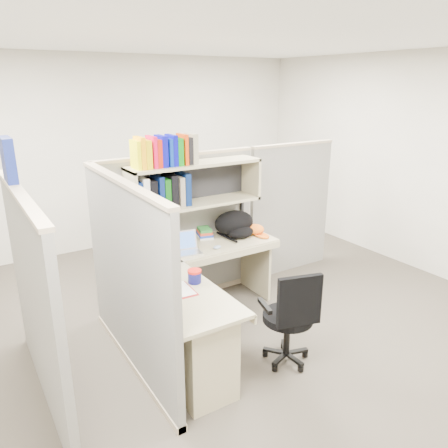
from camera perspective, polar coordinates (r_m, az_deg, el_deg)
ground at (r=4.33m, az=-0.03°, el=-14.33°), size 6.00×6.00×0.00m
room_shell at (r=3.73m, az=-0.04°, el=7.23°), size 6.00×6.00×6.00m
cubicle at (r=4.14m, az=-7.71°, el=-2.08°), size 3.79×1.84×1.95m
desk at (r=3.72m, az=-3.09°, el=-12.37°), size 1.74×1.75×0.73m
laptop at (r=4.24m, az=-5.02°, el=-2.55°), size 0.33×0.33×0.21m
backpack at (r=4.69m, az=1.73°, el=-0.02°), size 0.53×0.45×0.27m
orange_cap at (r=4.79m, az=4.07°, el=-0.70°), size 0.23×0.26×0.11m
snack_canister at (r=3.65m, az=-3.87°, el=-6.80°), size 0.12×0.12×0.11m
tissue_box at (r=3.30m, az=-7.76°, el=-9.12°), size 0.12×0.12×0.18m
mouse at (r=4.38m, az=-0.89°, el=-3.03°), size 0.10×0.07×0.03m
paper_cup at (r=4.57m, az=-5.29°, el=-1.73°), size 0.08×0.08×0.10m
book_stack at (r=4.69m, az=-2.56°, el=-1.14°), size 0.20×0.24×0.10m
loose_paper at (r=3.56m, az=-5.98°, el=-8.54°), size 0.22×0.28×0.00m
task_chair at (r=3.83m, az=8.50°, el=-13.73°), size 0.51×0.47×0.90m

